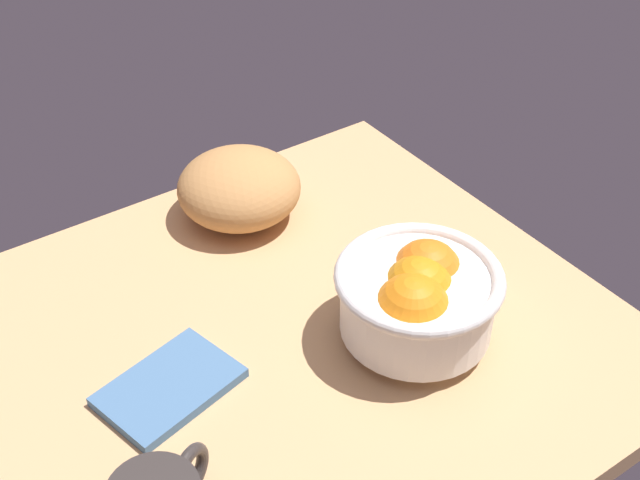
{
  "coord_description": "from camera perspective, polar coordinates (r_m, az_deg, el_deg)",
  "views": [
    {
      "loc": [
        -33.59,
        -60.32,
        69.58
      ],
      "look_at": [
        13.28,
        7.16,
        5.0
      ],
      "focal_mm": 47.96,
      "sensor_mm": 36.0,
      "label": 1
    }
  ],
  "objects": [
    {
      "name": "ground_plane",
      "position": [
        0.99,
        -3.99,
        -7.79
      ],
      "size": [
        80.75,
        67.63,
        3.0
      ],
      "primitive_type": "cube",
      "color": "tan"
    },
    {
      "name": "fruit_bowl",
      "position": [
        0.95,
        6.55,
        -3.73
      ],
      "size": [
        18.77,
        18.77,
        11.48
      ],
      "color": "white",
      "rests_on": "ground"
    },
    {
      "name": "bread_loaf",
      "position": [
        1.15,
        -5.42,
        3.49
      ],
      "size": [
        23.17,
        23.14,
        9.27
      ],
      "primitive_type": "ellipsoid",
      "rotation": [
        0.0,
        0.0,
        5.56
      ],
      "color": "tan",
      "rests_on": "ground"
    },
    {
      "name": "napkin_folded",
      "position": [
        0.94,
        -10.07,
        -9.57
      ],
      "size": [
        16.22,
        12.75,
        1.2
      ],
      "primitive_type": "cube",
      "rotation": [
        0.0,
        0.0,
        0.23
      ],
      "color": "teal",
      "rests_on": "ground"
    }
  ]
}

